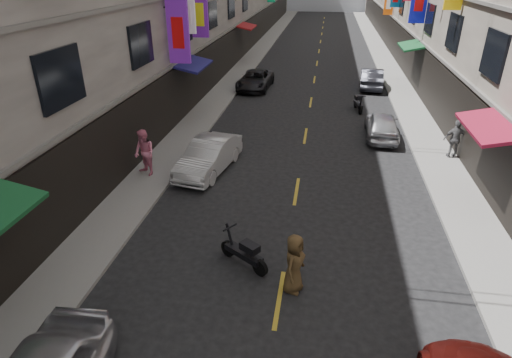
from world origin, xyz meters
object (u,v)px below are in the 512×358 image
(pedestrian_rfar, at_px, (455,139))
(car_right_far, at_px, (372,78))
(scooter_far_right, at_px, (358,104))
(car_right_mid, at_px, (382,125))
(scooter_crossing, at_px, (244,253))
(pedestrian_lfar, at_px, (144,153))
(pedestrian_crossing, at_px, (294,264))
(car_left_mid, at_px, (209,156))
(car_left_far, at_px, (255,80))

(pedestrian_rfar, bearing_deg, car_right_far, -82.58)
(scooter_far_right, distance_m, car_right_mid, 4.40)
(scooter_crossing, bearing_deg, scooter_far_right, 19.83)
(car_right_mid, distance_m, pedestrian_lfar, 11.63)
(scooter_crossing, bearing_deg, pedestrian_rfar, -6.87)
(scooter_crossing, bearing_deg, pedestrian_crossing, -84.01)
(scooter_crossing, relative_size, pedestrian_crossing, 0.91)
(scooter_crossing, height_order, pedestrian_rfar, pedestrian_rfar)
(car_left_mid, relative_size, pedestrian_rfar, 2.43)
(car_right_far, height_order, pedestrian_lfar, pedestrian_lfar)
(car_left_mid, height_order, pedestrian_lfar, pedestrian_lfar)
(pedestrian_rfar, bearing_deg, pedestrian_crossing, 52.27)
(car_left_mid, bearing_deg, pedestrian_crossing, -49.14)
(car_left_far, relative_size, car_right_far, 1.06)
(car_right_far, xyz_separation_m, pedestrian_rfar, (2.60, -12.10, 0.29))
(car_right_mid, distance_m, pedestrian_crossing, 12.42)
(scooter_crossing, xyz_separation_m, car_left_mid, (-2.62, 6.00, 0.24))
(pedestrian_rfar, height_order, pedestrian_crossing, pedestrian_rfar)
(scooter_crossing, distance_m, car_right_mid, 12.18)
(scooter_crossing, height_order, car_left_far, car_left_far)
(pedestrian_rfar, xyz_separation_m, pedestrian_crossing, (-6.28, -9.66, -0.12))
(car_left_far, xyz_separation_m, car_right_far, (8.00, 1.53, 0.07))
(scooter_crossing, height_order, pedestrian_crossing, pedestrian_crossing)
(pedestrian_lfar, bearing_deg, scooter_crossing, -11.00)
(car_left_far, distance_m, car_right_far, 8.14)
(car_left_mid, xyz_separation_m, car_right_mid, (7.52, 5.15, -0.03))
(car_right_mid, height_order, pedestrian_crossing, pedestrian_crossing)
(car_left_mid, relative_size, pedestrian_lfar, 2.19)
(scooter_far_right, relative_size, car_left_mid, 0.43)
(pedestrian_rfar, bearing_deg, car_left_far, -49.62)
(car_right_mid, relative_size, pedestrian_crossing, 2.25)
(scooter_crossing, bearing_deg, car_left_mid, 57.89)
(scooter_far_right, height_order, pedestrian_lfar, pedestrian_lfar)
(scooter_far_right, height_order, car_right_far, car_right_far)
(car_right_mid, xyz_separation_m, pedestrian_lfar, (-9.90, -6.09, 0.41))
(scooter_far_right, height_order, car_right_mid, car_right_mid)
(scooter_crossing, bearing_deg, car_right_mid, 10.57)
(car_right_mid, height_order, car_right_far, car_right_far)
(car_left_mid, distance_m, pedestrian_crossing, 7.93)
(scooter_crossing, xyz_separation_m, pedestrian_crossing, (1.47, -0.79, 0.41))
(scooter_crossing, height_order, scooter_far_right, same)
(car_left_mid, height_order, car_right_mid, car_left_mid)
(car_right_mid, bearing_deg, car_right_far, -89.78)
(car_right_mid, height_order, pedestrian_lfar, pedestrian_lfar)
(scooter_far_right, bearing_deg, pedestrian_rfar, 110.47)
(car_right_far, height_order, pedestrian_rfar, pedestrian_rfar)
(car_right_mid, distance_m, car_right_far, 9.82)
(car_left_mid, relative_size, car_right_mid, 1.08)
(car_right_mid, bearing_deg, pedestrian_rfar, 143.14)
(car_left_far, relative_size, pedestrian_lfar, 2.34)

